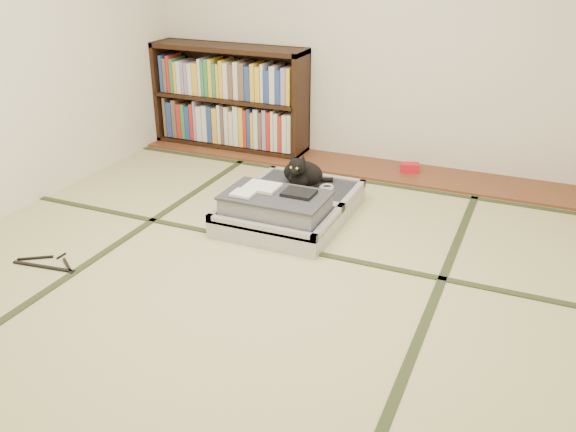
% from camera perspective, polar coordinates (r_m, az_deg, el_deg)
% --- Properties ---
extents(floor, '(4.50, 4.50, 0.00)m').
position_cam_1_polar(floor, '(3.57, -3.00, -5.68)').
color(floor, tan).
rests_on(floor, ground).
extents(wood_strip, '(4.00, 0.50, 0.02)m').
position_cam_1_polar(wood_strip, '(5.26, 6.71, 4.61)').
color(wood_strip, brown).
rests_on(wood_strip, ground).
extents(red_item, '(0.17, 0.13, 0.07)m').
position_cam_1_polar(red_item, '(5.17, 11.33, 4.48)').
color(red_item, red).
rests_on(red_item, wood_strip).
extents(room_shell, '(4.50, 4.50, 4.50)m').
position_cam_1_polar(room_shell, '(3.10, -3.62, 18.37)').
color(room_shell, white).
rests_on(room_shell, ground).
extents(tatami_borders, '(4.00, 4.50, 0.01)m').
position_cam_1_polar(tatami_borders, '(3.96, 0.17, -2.32)').
color(tatami_borders, '#2D381E').
rests_on(tatami_borders, ground).
extents(bookcase, '(1.45, 0.33, 0.93)m').
position_cam_1_polar(bookcase, '(5.67, -5.48, 10.81)').
color(bookcase, black).
rests_on(bookcase, wood_strip).
extents(suitcase, '(0.77, 1.02, 0.30)m').
position_cam_1_polar(suitcase, '(4.20, 0.02, 0.89)').
color(suitcase, silver).
rests_on(suitcase, floor).
extents(cat, '(0.34, 0.34, 0.28)m').
position_cam_1_polar(cat, '(4.40, 1.31, 4.03)').
color(cat, black).
rests_on(cat, suitcase).
extents(cable_coil, '(0.11, 0.11, 0.03)m').
position_cam_1_polar(cable_coil, '(4.40, 3.64, 2.72)').
color(cable_coil, white).
rests_on(cable_coil, suitcase).
extents(hanger, '(0.43, 0.22, 0.01)m').
position_cam_1_polar(hanger, '(3.95, -21.55, -4.21)').
color(hanger, black).
rests_on(hanger, floor).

